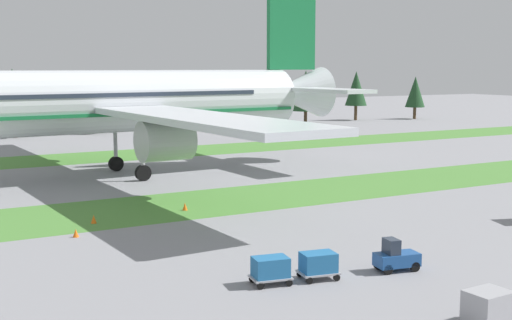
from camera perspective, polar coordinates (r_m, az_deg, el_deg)
The scene contains 11 objects.
grass_strip_near at distance 65.66m, azimuth 2.82°, elevation -2.80°, with size 320.00×11.75×0.01m, color #4C8438.
grass_strip_far at distance 97.25m, azimuth -8.33°, elevation 0.58°, with size 320.00×11.75×0.01m, color #4C8438.
airliner at distance 75.86m, azimuth -12.42°, elevation 4.77°, with size 57.92×71.52×23.17m.
baggage_tug at distance 41.87m, azimuth 11.55°, elevation -7.94°, with size 2.79×1.74×1.97m.
cargo_dolly_lead at distance 39.60m, azimuth 5.21°, elevation -8.57°, with size 2.43×1.87×1.55m.
cargo_dolly_second at distance 38.54m, azimuth 1.22°, elevation -9.00°, with size 2.43×1.87×1.55m.
uld_container_1 at distance 34.63m, azimuth 18.73°, elevation -11.57°, with size 2.00×1.60×1.63m, color #A3A3A8.
taxiway_marker_0 at distance 58.29m, azimuth -5.93°, elevation -3.87°, with size 0.44×0.44×0.64m, color orange.
taxiway_marker_1 at distance 54.69m, azimuth -13.35°, elevation -4.81°, with size 0.44×0.44×0.66m, color orange.
taxiway_marker_2 at distance 50.66m, azimuth -14.77°, elevation -5.90°, with size 0.44×0.44×0.58m, color orange.
distant_tree_line at distance 126.80m, azimuth -14.90°, elevation 5.03°, with size 156.97×11.12×11.76m.
Camera 1 is at (-34.25, -21.39, 12.04)m, focal length 48.07 mm.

